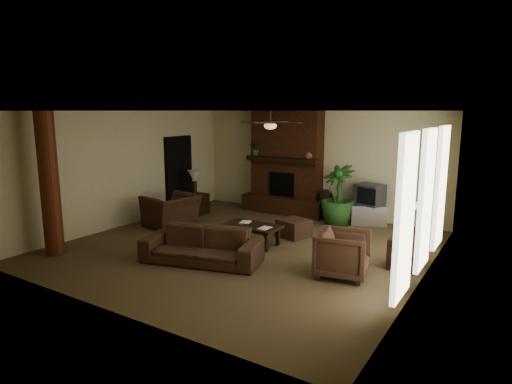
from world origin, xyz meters
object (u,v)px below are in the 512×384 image
Objects in this scene: log_column at (50,184)px; floor_plant at (337,208)px; armchair_left at (171,206)px; floor_vase at (326,202)px; coffee_table at (252,227)px; armchair_right at (343,252)px; lamp_left at (194,178)px; side_table_left at (197,204)px; ottoman at (294,228)px; tv_stand at (369,214)px; side_table_right at (404,254)px; sofa at (202,240)px; lamp_right at (408,214)px.

log_column is 6.51m from floor_plant.
armchair_left is 3.99m from floor_vase.
floor_plant is at bearing 70.44° from coffee_table.
log_column reaches higher than floor_plant.
lamp_left is (-5.14, 2.22, 0.56)m from armchair_right.
armchair_right is at bearing -23.80° from side_table_left.
tv_stand is at bearing 61.20° from ottoman.
armchair_left reaches higher than side_table_right.
ottoman is 1.63m from floor_plant.
sofa is 3.40× the size of lamp_left.
lamp_right is at bearing 12.74° from sofa.
side_table_right is (2.60, -0.71, 0.08)m from ottoman.
sofa is at bearing -105.61° from floor_plant.
coffee_table is (2.49, -0.22, -0.14)m from armchair_left.
armchair_right is at bearing -130.61° from side_table_right.
log_column is 1.88× the size of floor_plant.
sofa is 3.96m from side_table_left.
ottoman is 2.81m from lamp_right.
floor_vase is at bearing 15.72° from armchair_right.
sofa is at bearing -48.14° from lamp_left.
log_column is at bearing -91.64° from lamp_left.
lamp_right reaches higher than side_table_right.
floor_plant is (3.88, 5.13, -0.98)m from log_column.
tv_stand is 0.81m from floor_plant.
sofa is 1.84× the size of coffee_table.
floor_vase reaches higher than ottoman.
sofa is 2.87× the size of floor_vase.
log_column is 3.29× the size of tv_stand.
armchair_left is 5.58m from side_table_right.
side_table_left is at bearing 115.96° from sofa.
tv_stand is at bearing 120.05° from lamp_right.
floor_plant is (1.11, 3.96, -0.02)m from sofa.
lamp_left is 6.08m from lamp_right.
armchair_right is at bearing 89.15° from armchair_left.
sofa is at bearing 95.15° from armchair_right.
tv_stand is 0.57× the size of floor_plant.
side_table_right is (5.94, -1.28, -0.73)m from lamp_left.
lamp_right is (5.90, -1.24, 0.73)m from side_table_left.
side_table_left is (-5.08, 2.24, -0.16)m from armchair_right.
sofa reaches higher than floor_vase.
floor_vase reaches higher than side_table_left.
tv_stand is at bearing -0.49° from armchair_right.
floor_vase is 0.64m from floor_plant.
log_column reaches higher than armchair_right.
sofa is (2.77, 1.18, -0.97)m from log_column.
lamp_right is at bearing -11.91° from side_table_left.
sofa is at bearing -133.24° from tv_stand.
floor_plant is at bearing 14.87° from lamp_left.
lamp_left is (-2.85, 1.54, 0.63)m from coffee_table.
armchair_right is at bearing -66.78° from floor_plant.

